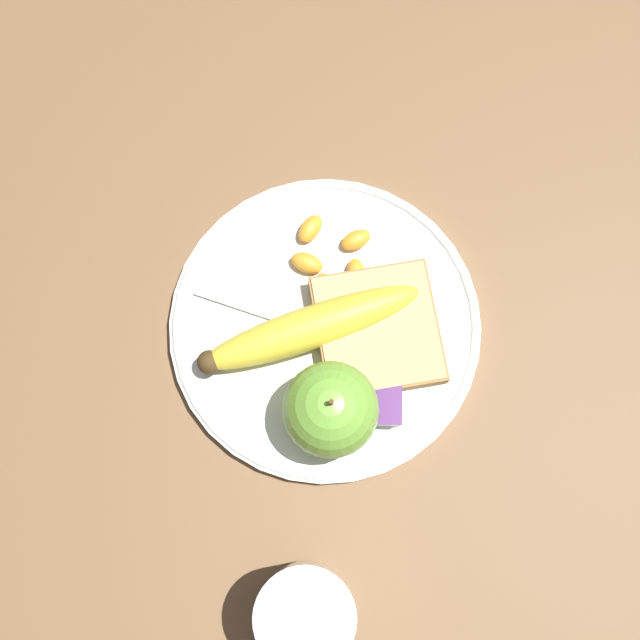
{
  "coord_description": "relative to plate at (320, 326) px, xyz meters",
  "views": [
    {
      "loc": [
        -0.16,
        -0.0,
        0.74
      ],
      "look_at": [
        0.0,
        0.0,
        0.03
      ],
      "focal_mm": 50.0,
      "sensor_mm": 36.0,
      "label": 1
    }
  ],
  "objects": [
    {
      "name": "ground_plane",
      "position": [
        0.0,
        0.0,
        -0.01
      ],
      "size": [
        3.0,
        3.0,
        0.0
      ],
      "primitive_type": "plane",
      "color": "brown"
    },
    {
      "name": "plate",
      "position": [
        0.0,
        0.0,
        0.0
      ],
      "size": [
        0.26,
        0.26,
        0.01
      ],
      "color": "white",
      "rests_on": "ground_plane"
    },
    {
      "name": "juice_glass",
      "position": [
        -0.23,
        0.01,
        0.03
      ],
      "size": [
        0.07,
        0.07,
        0.09
      ],
      "color": "silver",
      "rests_on": "ground_plane"
    },
    {
      "name": "apple",
      "position": [
        -0.08,
        -0.01,
        0.04
      ],
      "size": [
        0.08,
        0.08,
        0.08
      ],
      "color": "#72B23D",
      "rests_on": "plate"
    },
    {
      "name": "banana",
      "position": [
        -0.01,
        0.01,
        0.02
      ],
      "size": [
        0.1,
        0.19,
        0.04
      ],
      "color": "yellow",
      "rests_on": "plate"
    },
    {
      "name": "bread_slice",
      "position": [
        -0.01,
        -0.04,
        0.02
      ],
      "size": [
        0.12,
        0.12,
        0.02
      ],
      "color": "olive",
      "rests_on": "plate"
    },
    {
      "name": "fork",
      "position": [
        -0.0,
        0.01,
        0.01
      ],
      "size": [
        0.07,
        0.17,
        0.0
      ],
      "rotation": [
        0.0,
        0.0,
        10.69
      ],
      "color": "silver",
      "rests_on": "plate"
    },
    {
      "name": "jam_packet",
      "position": [
        -0.06,
        -0.05,
        0.01
      ],
      "size": [
        0.04,
        0.04,
        0.02
      ],
      "color": "white",
      "rests_on": "plate"
    },
    {
      "name": "orange_segment_0",
      "position": [
        0.05,
        0.02,
        0.01
      ],
      "size": [
        0.02,
        0.03,
        0.02
      ],
      "color": "#F9A32D",
      "rests_on": "plate"
    },
    {
      "name": "orange_segment_1",
      "position": [
        0.08,
        0.01,
        0.01
      ],
      "size": [
        0.03,
        0.03,
        0.02
      ],
      "color": "#F9A32D",
      "rests_on": "plate"
    },
    {
      "name": "orange_segment_2",
      "position": [
        0.04,
        -0.03,
        0.01
      ],
      "size": [
        0.03,
        0.02,
        0.01
      ],
      "color": "#F9A32D",
      "rests_on": "plate"
    },
    {
      "name": "orange_segment_3",
      "position": [
        0.03,
        0.0,
        0.01
      ],
      "size": [
        0.03,
        0.02,
        0.01
      ],
      "color": "#F9A32D",
      "rests_on": "plate"
    },
    {
      "name": "orange_segment_4",
      "position": [
        0.07,
        -0.02,
        0.01
      ],
      "size": [
        0.03,
        0.03,
        0.01
      ],
      "color": "#F9A32D",
      "rests_on": "plate"
    }
  ]
}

